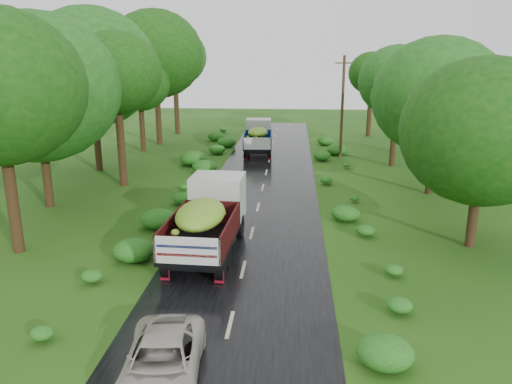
# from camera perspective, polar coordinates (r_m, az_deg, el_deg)

# --- Properties ---
(ground) EXTENTS (120.00, 120.00, 0.00)m
(ground) POSITION_cam_1_polar(r_m,az_deg,el_deg) (15.73, -2.99, -14.93)
(ground) COLOR #18430E
(ground) RESTS_ON ground
(road) EXTENTS (6.50, 80.00, 0.02)m
(road) POSITION_cam_1_polar(r_m,az_deg,el_deg) (20.16, -1.20, -7.68)
(road) COLOR black
(road) RESTS_ON ground
(road_lines) EXTENTS (0.12, 69.60, 0.00)m
(road_lines) POSITION_cam_1_polar(r_m,az_deg,el_deg) (21.07, -0.93, -6.57)
(road_lines) COLOR #BFB78C
(road_lines) RESTS_ON road
(truck_near) EXTENTS (2.60, 6.67, 2.76)m
(truck_near) POSITION_cam_1_polar(r_m,az_deg,el_deg) (20.52, -5.42, -2.67)
(truck_near) COLOR black
(truck_near) RESTS_ON ground
(truck_far) EXTENTS (2.41, 6.14, 2.54)m
(truck_far) POSITION_cam_1_polar(r_m,az_deg,el_deg) (41.00, 0.25, 6.49)
(truck_far) COLOR black
(truck_far) RESTS_ON ground
(car) EXTENTS (2.30, 4.30, 1.15)m
(car) POSITION_cam_1_polar(r_m,az_deg,el_deg) (13.27, -10.69, -18.55)
(car) COLOR beige
(car) RESTS_ON road
(utility_pole) EXTENTS (1.37, 0.26, 7.79)m
(utility_pole) POSITION_cam_1_polar(r_m,az_deg,el_deg) (39.63, 9.84, 9.69)
(utility_pole) COLOR #382616
(utility_pole) RESTS_ON ground
(trees_left) EXTENTS (6.80, 34.86, 9.68)m
(trees_left) POSITION_cam_1_polar(r_m,az_deg,el_deg) (36.07, -15.98, 13.25)
(trees_left) COLOR black
(trees_left) RESTS_ON ground
(trees_right) EXTENTS (4.29, 32.33, 7.43)m
(trees_right) POSITION_cam_1_polar(r_m,az_deg,el_deg) (34.45, 17.72, 10.64)
(trees_right) COLOR black
(trees_right) RESTS_ON ground
(shrubs) EXTENTS (11.90, 44.00, 0.70)m
(shrubs) POSITION_cam_1_polar(r_m,az_deg,el_deg) (28.52, 0.52, 0.13)
(shrubs) COLOR #145515
(shrubs) RESTS_ON ground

